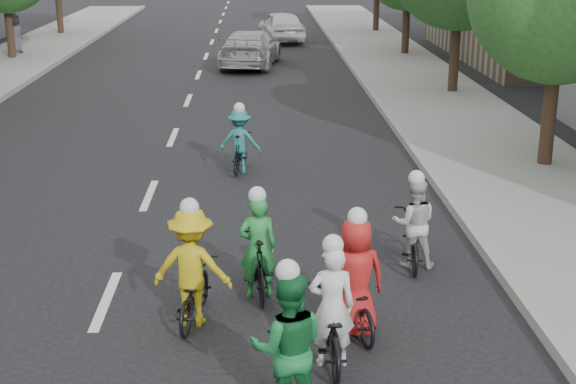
{
  "coord_description": "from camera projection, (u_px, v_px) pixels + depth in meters",
  "views": [
    {
      "loc": [
        2.26,
        -10.81,
        5.11
      ],
      "look_at": [
        2.75,
        2.0,
        1.0
      ],
      "focal_mm": 50.0,
      "sensor_mm": 36.0,
      "label": 1
    }
  ],
  "objects": [
    {
      "name": "cyclist_1",
      "position": [
        331.0,
        321.0,
        9.94
      ],
      "size": [
        0.61,
        1.68,
        1.72
      ],
      "rotation": [
        0.0,
        0.0,
        3.16
      ],
      "color": "black",
      "rests_on": "ground"
    },
    {
      "name": "ground",
      "position": [
        106.0,
        301.0,
        11.76
      ],
      "size": [
        120.0,
        120.0,
        0.0
      ],
      "primitive_type": "plane",
      "color": "black",
      "rests_on": "ground"
    },
    {
      "name": "cyclist_3",
      "position": [
        288.0,
        358.0,
        8.71
      ],
      "size": [
        0.86,
        1.55,
        1.9
      ],
      "rotation": [
        0.0,
        0.0,
        3.12
      ],
      "color": "black",
      "rests_on": "ground"
    },
    {
      "name": "cyclist_6",
      "position": [
        192.0,
        277.0,
        10.9
      ],
      "size": [
        1.17,
        1.62,
        1.82
      ],
      "rotation": [
        0.0,
        0.0,
        2.98
      ],
      "color": "black",
      "rests_on": "ground"
    },
    {
      "name": "follow_car_trail",
      "position": [
        281.0,
        26.0,
        40.25
      ],
      "size": [
        2.56,
        4.75,
        1.54
      ],
      "primitive_type": "imported",
      "rotation": [
        0.0,
        0.0,
        3.31
      ],
      "color": "silver",
      "rests_on": "ground"
    },
    {
      "name": "spectator_2",
      "position": [
        15.0,
        33.0,
        35.09
      ],
      "size": [
        0.74,
        0.96,
        1.75
      ],
      "primitive_type": "imported",
      "rotation": [
        0.0,
        0.0,
        1.33
      ],
      "color": "#4C4D59",
      "rests_on": "sidewalk_left"
    },
    {
      "name": "cyclist_4",
      "position": [
        355.0,
        289.0,
        10.66
      ],
      "size": [
        0.89,
        1.66,
        1.79
      ],
      "rotation": [
        0.0,
        0.0,
        3.33
      ],
      "color": "black",
      "rests_on": "ground"
    },
    {
      "name": "curb_right",
      "position": [
        399.0,
        132.0,
        21.47
      ],
      "size": [
        0.18,
        80.0,
        0.18
      ],
      "primitive_type": "cube",
      "color": "#999993",
      "rests_on": "ground"
    },
    {
      "name": "cyclist_0",
      "position": [
        240.0,
        145.0,
        18.0
      ],
      "size": [
        1.01,
        1.55,
        1.6
      ],
      "rotation": [
        0.0,
        0.0,
        2.98
      ],
      "color": "black",
      "rests_on": "ground"
    },
    {
      "name": "cyclist_5",
      "position": [
        413.0,
        232.0,
        12.88
      ],
      "size": [
        0.77,
        1.66,
        1.62
      ],
      "rotation": [
        0.0,
        0.0,
        3.03
      ],
      "color": "black",
      "rests_on": "ground"
    },
    {
      "name": "cyclist_2",
      "position": [
        258.0,
        257.0,
        11.79
      ],
      "size": [
        0.6,
        1.6,
        1.71
      ],
      "rotation": [
        0.0,
        0.0,
        3.24
      ],
      "color": "black",
      "rests_on": "ground"
    },
    {
      "name": "sidewalk_right",
      "position": [
        471.0,
        132.0,
        21.55
      ],
      "size": [
        4.0,
        80.0,
        0.15
      ],
      "primitive_type": "cube",
      "color": "gray",
      "rests_on": "ground"
    },
    {
      "name": "follow_car_lead",
      "position": [
        250.0,
        49.0,
        32.51
      ],
      "size": [
        2.77,
        5.31,
        1.47
      ],
      "primitive_type": "imported",
      "rotation": [
        0.0,
        0.0,
        3.0
      ],
      "color": "#ABABB0",
      "rests_on": "ground"
    }
  ]
}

